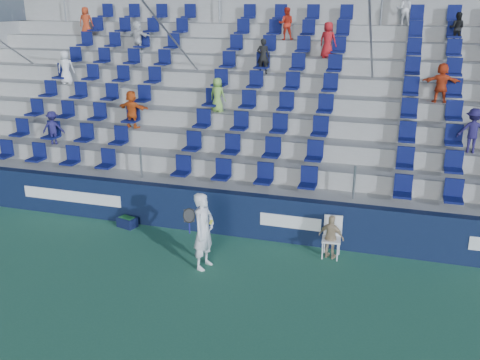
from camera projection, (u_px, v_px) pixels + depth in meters
The scene contains 7 objects.
ground at pixel (194, 292), 11.70m from camera, with size 70.00×70.00×0.00m, color #317354.
sponsor_wall at pixel (237, 214), 14.36m from camera, with size 24.00×0.32×1.20m.
grandstand at pixel (280, 119), 18.48m from camera, with size 24.00×8.17×6.63m.
tennis_player at pixel (204, 231), 12.49m from camera, with size 0.69×0.75×1.87m.
line_judge_chair at pixel (332, 233), 13.20m from camera, with size 0.50×0.51×1.03m.
line_judge at pixel (331, 237), 13.06m from camera, with size 0.66×0.27×1.12m, color tan.
ball_bin at pixel (127, 222), 14.99m from camera, with size 0.59×0.47×0.29m.
Camera 1 is at (3.94, -9.55, 6.09)m, focal length 40.00 mm.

